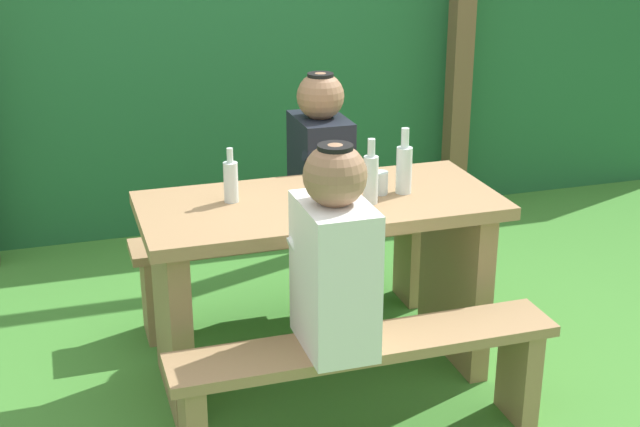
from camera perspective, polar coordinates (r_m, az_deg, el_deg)
The scene contains 13 objects.
ground_plane at distance 3.78m, azimuth 0.00°, elevation -10.18°, with size 12.00×12.00×0.00m, color #428632.
hedge_backdrop at distance 5.40m, azimuth -6.75°, elevation 8.36°, with size 6.40×0.64×1.60m, color #226034.
pergola_post_right at distance 5.32m, azimuth 9.08°, elevation 11.39°, with size 0.12×0.12×2.21m, color brown.
picnic_table at distance 3.54m, azimuth 0.00°, elevation -2.91°, with size 1.40×0.64×0.77m.
bench_near at distance 3.19m, azimuth 2.94°, elevation -10.03°, with size 1.40×0.24×0.44m.
bench_far at distance 4.10m, azimuth -2.25°, elevation -2.72°, with size 1.40×0.24×0.44m.
person_white_shirt at distance 2.95m, azimuth 0.92°, elevation -2.75°, with size 0.25×0.35×0.72m.
person_black_coat at distance 3.98m, azimuth 0.04°, elevation 3.57°, with size 0.25×0.35×0.72m.
drinking_glass at distance 3.51m, azimuth 3.87°, elevation 1.98°, with size 0.07×0.07×0.09m, color silver.
bottle_left at distance 3.42m, azimuth -5.75°, elevation 2.13°, with size 0.06×0.06×0.21m.
bottle_right at distance 3.51m, azimuth 5.42°, elevation 2.98°, with size 0.06×0.06×0.26m.
bottle_center at distance 3.38m, azimuth 3.28°, elevation 2.34°, with size 0.06×0.06×0.26m.
cell_phone at distance 3.30m, azimuth -0.65°, elevation 0.06°, with size 0.07×0.14×0.01m, color silver.
Camera 1 is at (-0.97, -3.10, 1.94)m, focal length 49.78 mm.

